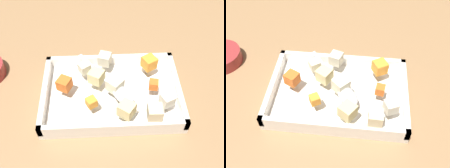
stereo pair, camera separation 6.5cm
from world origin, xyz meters
TOP-DOWN VIEW (x-y plane):
  - ground_plane at (0.00, 0.00)m, footprint 4.00×4.00m
  - baking_dish at (-0.02, -0.01)m, footprint 0.35×0.23m
  - carrot_chunk_near_spoon at (0.03, 0.05)m, footprint 0.03×0.03m
  - carrot_chunk_near_left at (-0.12, -0.00)m, footprint 0.03×0.03m
  - carrot_chunk_corner_nw at (0.10, -0.01)m, footprint 0.04×0.04m
  - carrot_chunk_far_left at (-0.12, -0.07)m, footprint 0.04×0.04m
  - potato_chunk_heap_top at (-0.05, 0.07)m, footprint 0.05×0.05m
  - potato_chunk_under_handle at (0.02, -0.03)m, footprint 0.05×0.05m
  - potato_chunk_corner_sw at (0.05, -0.06)m, footprint 0.04×0.04m
  - potato_chunk_center at (-0.03, -0.00)m, footprint 0.05×0.05m
  - potato_chunk_corner_se at (-0.11, 0.08)m, footprint 0.03×0.03m
  - parsnip_chunk_near_right at (-0.01, -0.09)m, footprint 0.04×0.04m
  - parsnip_chunk_heap_side at (-0.15, 0.05)m, footprint 0.04×0.04m
  - serving_spoon at (-0.04, 0.02)m, footprint 0.15×0.19m

SIDE VIEW (x-z plane):
  - ground_plane at x=0.00m, z-range 0.00..0.00m
  - baking_dish at x=-0.02m, z-range -0.01..0.04m
  - serving_spoon at x=-0.04m, z-range 0.04..0.06m
  - carrot_chunk_near_left at x=-0.12m, z-range 0.04..0.07m
  - carrot_chunk_near_spoon at x=0.03m, z-range 0.04..0.07m
  - potato_chunk_corner_sw at x=0.05m, z-range 0.04..0.07m
  - parsnip_chunk_heap_side at x=-0.15m, z-range 0.04..0.07m
  - carrot_chunk_corner_nw at x=0.10m, z-range 0.04..0.07m
  - parsnip_chunk_near_right at x=-0.01m, z-range 0.04..0.07m
  - carrot_chunk_far_left at x=-0.12m, z-range 0.04..0.08m
  - potato_chunk_corner_se at x=-0.11m, z-range 0.04..0.08m
  - potato_chunk_under_handle at x=0.02m, z-range 0.04..0.08m
  - potato_chunk_center at x=-0.03m, z-range 0.04..0.08m
  - potato_chunk_heap_top at x=-0.05m, z-range 0.04..0.08m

